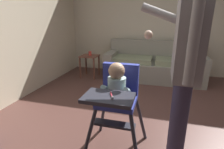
# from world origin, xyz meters

# --- Properties ---
(ground) EXTENTS (6.03, 6.57, 0.10)m
(ground) POSITION_xyz_m (0.00, 0.00, -0.05)
(ground) COLOR brown
(wall_far) EXTENTS (5.23, 0.06, 2.53)m
(wall_far) POSITION_xyz_m (0.00, 2.51, 1.26)
(wall_far) COLOR beige
(wall_far) RESTS_ON ground
(wall_left) EXTENTS (0.06, 5.57, 2.53)m
(wall_left) POSITION_xyz_m (-2.25, 0.30, 1.26)
(wall_left) COLOR beige
(wall_left) RESTS_ON ground
(couch) EXTENTS (2.15, 0.86, 0.86)m
(couch) POSITION_xyz_m (-0.03, 2.00, 0.33)
(couch) COLOR gray
(couch) RESTS_ON ground
(high_chair) EXTENTS (0.61, 0.73, 0.97)m
(high_chair) POSITION_xyz_m (-0.29, -0.53, 0.67)
(high_chair) COLOR #2F303A
(high_chair) RESTS_ON ground
(adult_standing) EXTENTS (0.51, 0.50, 1.68)m
(adult_standing) POSITION_xyz_m (0.27, -0.54, 0.95)
(adult_standing) COLOR #3F3A54
(adult_standing) RESTS_ON ground
(side_table) EXTENTS (0.40, 0.40, 0.52)m
(side_table) POSITION_xyz_m (-1.50, 1.72, 0.38)
(side_table) COLOR brown
(side_table) RESTS_ON ground
(sippy_cup) EXTENTS (0.07, 0.07, 0.10)m
(sippy_cup) POSITION_xyz_m (-1.48, 1.72, 0.57)
(sippy_cup) COLOR #D13D33
(sippy_cup) RESTS_ON side_table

